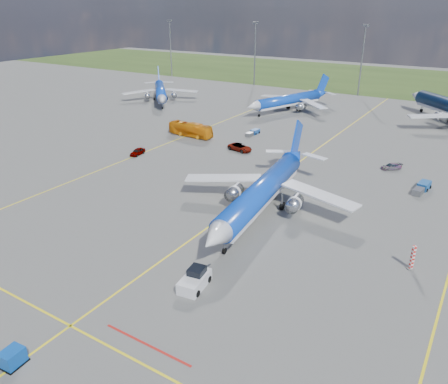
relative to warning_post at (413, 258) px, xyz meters
The scene contains 16 objects.
ground 27.24m from the warning_post, 162.90° to the right, with size 400.00×400.00×0.00m, color #52524F.
grass_strip 144.37m from the warning_post, 100.38° to the left, with size 400.00×80.00×0.01m, color #2D4719.
taxiway_lines 32.52m from the warning_post, 142.66° to the left, with size 60.25×160.00×0.02m.
floodlight_masts 103.84m from the warning_post, 98.91° to the left, with size 202.20×0.50×22.70m.
warning_post is the anchor object (origin of this frame).
bg_jet_nw 104.52m from the warning_post, 145.74° to the left, with size 25.95×34.05×8.92m, color #0D3FBF, non-canonical shape.
bg_jet_nnw 82.29m from the warning_post, 124.33° to the left, with size 26.16×34.33×8.99m, color #0D3FBF, non-canonical shape.
main_airliner 22.23m from the warning_post, 169.79° to the left, with size 29.36×38.54×10.09m, color #0D3FBF, non-canonical shape.
pushback_tug 25.43m from the warning_post, 140.15° to the right, with size 2.89×6.22×2.07m.
uld_container 42.85m from the warning_post, 127.74° to the right, with size 1.49×1.87×1.49m, color #0B45A3.
apron_bus 63.36m from the warning_post, 150.07° to the left, with size 2.66×11.35×3.16m, color orange.
service_car_a 57.95m from the warning_post, 165.41° to the left, with size 1.61×3.99×1.36m, color #999999.
service_car_b 48.54m from the warning_post, 144.52° to the left, with size 2.51×5.44×1.51m, color #999999.
service_car_c 34.88m from the warning_post, 106.18° to the left, with size 1.58×3.88×1.13m, color #999999.
baggage_tug_w 25.68m from the warning_post, 96.74° to the left, with size 2.18×5.72×1.25m.
baggage_tug_c 59.17m from the warning_post, 136.74° to the left, with size 1.48×4.87×1.08m.
Camera 1 is at (30.43, -40.63, 28.67)m, focal length 35.00 mm.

